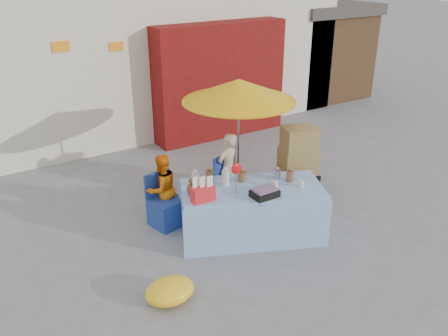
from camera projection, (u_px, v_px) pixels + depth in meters
ground at (246, 243)px, 7.09m from camera, size 80.00×80.00×0.00m
market_table at (251, 211)px, 7.12m from camera, size 2.35×1.78×1.29m
chair_left at (167, 210)px, 7.48m from camera, size 0.56×0.56×0.85m
chair_right at (232, 191)px, 8.10m from camera, size 0.56×0.56×0.85m
vendor_orange at (162, 189)px, 7.46m from camera, size 0.63×0.53×1.14m
vendor_beige at (228, 168)px, 8.05m from camera, size 0.51×0.38×1.25m
umbrella at (239, 91)px, 7.79m from camera, size 1.90×1.90×2.09m
box_stack at (298, 169)px, 7.99m from camera, size 0.74×0.67×1.39m
tarp_bundle at (170, 291)px, 5.85m from camera, size 0.72×0.63×0.28m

